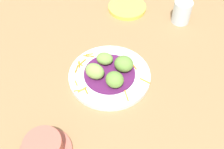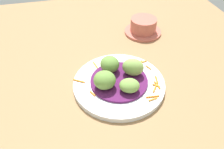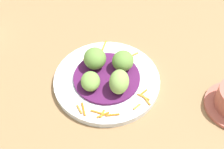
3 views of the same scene
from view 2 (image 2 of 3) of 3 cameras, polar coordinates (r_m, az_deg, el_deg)
The scene contains 9 objects.
table_surface at distance 61.68cm, azimuth -1.61°, elevation -1.21°, with size 110.00×110.00×2.00cm, color #936D47.
main_plate at distance 57.94cm, azimuth 1.81°, elevation -2.40°, with size 23.90×23.90×1.41cm, color silver.
cabbage_bed at distance 57.23cm, azimuth 1.83°, elevation -1.67°, with size 14.93×14.93×0.63cm, color #51194C.
carrot_garnish at distance 58.41cm, azimuth 5.68°, elevation -0.96°, with size 17.86×21.84×0.40cm.
guac_scoop_left at distance 57.45cm, azimuth 5.45°, elevation 1.90°, with size 5.60×4.20×4.68cm, color #84A851.
guac_scoop_center at distance 58.26cm, azimuth -0.55°, elevation 2.57°, with size 4.82×5.13×4.34cm, color olive.
guac_scoop_right at distance 53.73cm, azimuth -1.92°, elevation -1.44°, with size 5.09×5.50×4.51cm, color olive.
guac_scoop_back at distance 53.43cm, azimuth 4.53°, elevation -2.86°, with size 4.96×4.14×3.22cm, color #759E47.
terracotta_bowl at distance 78.99cm, azimuth 8.10°, elevation 12.16°, with size 12.83×12.83×5.40cm.
Camera 2 is at (44.07, -8.60, 43.29)cm, focal length 35.30 mm.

